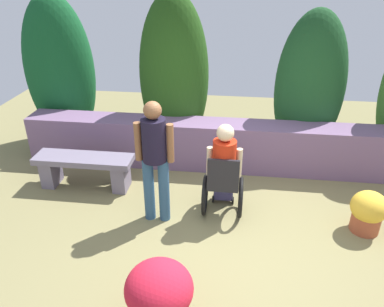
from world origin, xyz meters
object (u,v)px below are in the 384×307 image
object	(u,v)px
stone_bench	(85,167)
flower_pot_terracotta_by_wall	(368,211)
flower_pot_purple_near	(159,293)
person_in_wheelchair	(224,173)
person_standing_companion	(155,155)

from	to	relation	value
stone_bench	flower_pot_terracotta_by_wall	world-z (taller)	flower_pot_terracotta_by_wall
flower_pot_purple_near	flower_pot_terracotta_by_wall	xyz separation A→B (m)	(2.32, 1.70, -0.09)
person_in_wheelchair	person_standing_companion	distance (m)	0.95
person_standing_companion	flower_pot_terracotta_by_wall	size ratio (longest dim) A/B	2.95
person_in_wheelchair	flower_pot_terracotta_by_wall	world-z (taller)	person_in_wheelchair
stone_bench	person_standing_companion	size ratio (longest dim) A/B	0.89
person_standing_companion	person_in_wheelchair	bearing A→B (deg)	8.71
stone_bench	flower_pot_terracotta_by_wall	xyz separation A→B (m)	(3.94, -0.58, -0.04)
stone_bench	flower_pot_purple_near	bearing A→B (deg)	-46.58
stone_bench	flower_pot_terracotta_by_wall	distance (m)	3.98
person_standing_companion	flower_pot_purple_near	size ratio (longest dim) A/B	2.38
flower_pot_purple_near	flower_pot_terracotta_by_wall	world-z (taller)	flower_pot_purple_near
stone_bench	flower_pot_purple_near	size ratio (longest dim) A/B	2.11
person_standing_companion	flower_pot_purple_near	distance (m)	1.76
stone_bench	person_in_wheelchair	world-z (taller)	person_in_wheelchair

